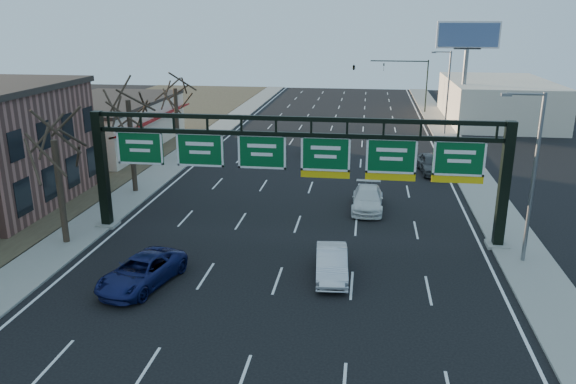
% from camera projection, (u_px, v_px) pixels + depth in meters
% --- Properties ---
extents(ground, '(160.00, 160.00, 0.00)m').
position_uv_depth(ground, '(270.00, 300.00, 25.94)').
color(ground, black).
rests_on(ground, ground).
extents(sidewalk_left, '(3.00, 120.00, 0.12)m').
position_uv_depth(sidewalk_left, '(160.00, 173.00, 46.53)').
color(sidewalk_left, gray).
rests_on(sidewalk_left, ground).
extents(sidewalk_right, '(3.00, 120.00, 0.12)m').
position_uv_depth(sidewalk_right, '(479.00, 186.00, 43.09)').
color(sidewalk_right, gray).
rests_on(sidewalk_right, ground).
extents(dirt_strip_left, '(21.00, 120.00, 0.06)m').
position_uv_depth(dirt_strip_left, '(24.00, 168.00, 48.18)').
color(dirt_strip_left, '#473D2B').
rests_on(dirt_strip_left, ground).
extents(lane_markings, '(21.60, 120.00, 0.01)m').
position_uv_depth(lane_markings, '(313.00, 180.00, 44.83)').
color(lane_markings, white).
rests_on(lane_markings, ground).
extents(sign_gantry, '(24.60, 1.20, 7.20)m').
position_uv_depth(sign_gantry, '(296.00, 161.00, 32.08)').
color(sign_gantry, black).
rests_on(sign_gantry, ground).
extents(cream_strip, '(10.90, 18.40, 4.70)m').
position_uv_depth(cream_strip, '(106.00, 124.00, 55.51)').
color(cream_strip, beige).
rests_on(cream_strip, ground).
extents(building_right_distant, '(12.00, 20.00, 5.00)m').
position_uv_depth(building_right_distant, '(497.00, 101.00, 69.73)').
color(building_right_distant, beige).
rests_on(building_right_distant, ground).
extents(tree_gantry, '(3.60, 3.60, 8.48)m').
position_uv_depth(tree_gantry, '(51.00, 121.00, 30.25)').
color(tree_gantry, '#2D2019').
rests_on(tree_gantry, sidewalk_left).
extents(tree_mid, '(3.60, 3.60, 9.24)m').
position_uv_depth(tree_mid, '(127.00, 86.00, 39.47)').
color(tree_mid, '#2D2019').
rests_on(tree_mid, sidewalk_left).
extents(tree_far, '(3.60, 3.60, 8.86)m').
position_uv_depth(tree_far, '(174.00, 77.00, 49.03)').
color(tree_far, '#2D2019').
rests_on(tree_far, sidewalk_left).
extents(streetlight_near, '(2.15, 0.22, 9.00)m').
position_uv_depth(streetlight_near, '(532.00, 170.00, 28.41)').
color(streetlight_near, slate).
rests_on(streetlight_near, sidewalk_right).
extents(streetlight_far, '(2.15, 0.22, 9.00)m').
position_uv_depth(streetlight_far, '(447.00, 88.00, 60.52)').
color(streetlight_far, slate).
rests_on(streetlight_far, sidewalk_right).
extents(billboard_right, '(7.00, 0.50, 12.00)m').
position_uv_depth(billboard_right, '(467.00, 48.00, 63.69)').
color(billboard_right, slate).
rests_on(billboard_right, ground).
extents(traffic_signal_mast, '(10.16, 0.54, 7.00)m').
position_uv_depth(traffic_signal_mast, '(381.00, 71.00, 75.47)').
color(traffic_signal_mast, black).
rests_on(traffic_signal_mast, ground).
extents(car_blue_suv, '(3.55, 5.58, 1.43)m').
position_uv_depth(car_blue_suv, '(142.00, 272.00, 27.15)').
color(car_blue_suv, '#12194F').
rests_on(car_blue_suv, ground).
extents(car_silver_sedan, '(1.89, 4.51, 1.45)m').
position_uv_depth(car_silver_sedan, '(332.00, 263.00, 28.03)').
color(car_silver_sedan, silver).
rests_on(car_silver_sedan, ground).
extents(car_white_wagon, '(2.11, 5.03, 1.45)m').
position_uv_depth(car_white_wagon, '(368.00, 199.00, 37.89)').
color(car_white_wagon, white).
rests_on(car_white_wagon, ground).
extents(car_grey_far, '(2.36, 4.87, 1.60)m').
position_uv_depth(car_grey_far, '(432.00, 164.00, 46.64)').
color(car_grey_far, '#424547').
rests_on(car_grey_far, ground).
extents(car_silver_distant, '(2.32, 4.52, 1.42)m').
position_uv_depth(car_silver_distant, '(315.00, 148.00, 52.56)').
color(car_silver_distant, '#ADADB2').
rests_on(car_silver_distant, ground).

